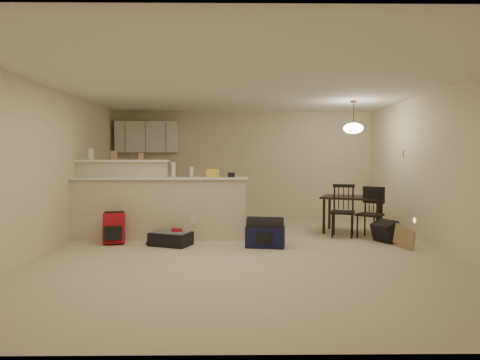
{
  "coord_description": "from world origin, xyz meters",
  "views": [
    {
      "loc": [
        -0.18,
        -6.52,
        1.43
      ],
      "look_at": [
        -0.1,
        0.7,
        1.05
      ],
      "focal_mm": 32.0,
      "sensor_mm": 36.0,
      "label": 1
    }
  ],
  "objects_px": {
    "dining_table": "(352,201)",
    "suitcase": "(171,239)",
    "navy_duffel": "(265,237)",
    "dining_chair_far": "(370,213)",
    "pendant_lamp": "(353,128)",
    "dining_chair_near": "(343,211)",
    "black_daypack": "(386,232)",
    "red_backpack": "(114,229)"
  },
  "relations": [
    {
      "from": "pendant_lamp",
      "to": "navy_duffel",
      "type": "distance_m",
      "value": 2.83
    },
    {
      "from": "suitcase",
      "to": "black_daypack",
      "type": "height_order",
      "value": "black_daypack"
    },
    {
      "from": "dining_table",
      "to": "black_daypack",
      "type": "height_order",
      "value": "dining_table"
    },
    {
      "from": "dining_table",
      "to": "suitcase",
      "type": "relative_size",
      "value": 2.07
    },
    {
      "from": "pendant_lamp",
      "to": "black_daypack",
      "type": "bearing_deg",
      "value": -70.39
    },
    {
      "from": "red_backpack",
      "to": "navy_duffel",
      "type": "xyz_separation_m",
      "value": [
        2.49,
        -0.29,
        -0.09
      ]
    },
    {
      "from": "dining_chair_far",
      "to": "suitcase",
      "type": "bearing_deg",
      "value": -127.21
    },
    {
      "from": "suitcase",
      "to": "red_backpack",
      "type": "bearing_deg",
      "value": -167.93
    },
    {
      "from": "dining_table",
      "to": "dining_chair_near",
      "type": "relative_size",
      "value": 1.39
    },
    {
      "from": "dining_chair_near",
      "to": "red_backpack",
      "type": "relative_size",
      "value": 1.87
    },
    {
      "from": "dining_chair_near",
      "to": "red_backpack",
      "type": "distance_m",
      "value": 4.0
    },
    {
      "from": "dining_chair_near",
      "to": "dining_chair_far",
      "type": "xyz_separation_m",
      "value": [
        0.45,
        -0.12,
        -0.03
      ]
    },
    {
      "from": "dining_chair_far",
      "to": "suitcase",
      "type": "xyz_separation_m",
      "value": [
        -3.44,
        -0.62,
        -0.34
      ]
    },
    {
      "from": "dining_chair_near",
      "to": "pendant_lamp",
      "type": "bearing_deg",
      "value": 73.29
    },
    {
      "from": "red_backpack",
      "to": "suitcase",
      "type": "bearing_deg",
      "value": -18.37
    },
    {
      "from": "dining_chair_far",
      "to": "red_backpack",
      "type": "height_order",
      "value": "dining_chair_far"
    },
    {
      "from": "pendant_lamp",
      "to": "suitcase",
      "type": "distance_m",
      "value": 3.95
    },
    {
      "from": "dining_table",
      "to": "black_daypack",
      "type": "xyz_separation_m",
      "value": [
        0.33,
        -0.91,
        -0.44
      ]
    },
    {
      "from": "dining_table",
      "to": "navy_duffel",
      "type": "bearing_deg",
      "value": -121.17
    },
    {
      "from": "pendant_lamp",
      "to": "dining_table",
      "type": "bearing_deg",
      "value": 90.0
    },
    {
      "from": "dining_chair_far",
      "to": "navy_duffel",
      "type": "distance_m",
      "value": 2.07
    },
    {
      "from": "navy_duffel",
      "to": "black_daypack",
      "type": "relative_size",
      "value": 1.56
    },
    {
      "from": "suitcase",
      "to": "dining_chair_far",
      "type": "bearing_deg",
      "value": 30.89
    },
    {
      "from": "dining_table",
      "to": "dining_chair_near",
      "type": "xyz_separation_m",
      "value": [
        -0.28,
        -0.41,
        -0.14
      ]
    },
    {
      "from": "red_backpack",
      "to": "pendant_lamp",
      "type": "bearing_deg",
      "value": 3.57
    },
    {
      "from": "pendant_lamp",
      "to": "suitcase",
      "type": "bearing_deg",
      "value": -160.71
    },
    {
      "from": "dining_chair_far",
      "to": "black_daypack",
      "type": "distance_m",
      "value": 0.5
    },
    {
      "from": "dining_table",
      "to": "navy_duffel",
      "type": "height_order",
      "value": "dining_table"
    },
    {
      "from": "dining_chair_near",
      "to": "red_backpack",
      "type": "height_order",
      "value": "dining_chair_near"
    },
    {
      "from": "dining_chair_far",
      "to": "black_daypack",
      "type": "height_order",
      "value": "dining_chair_far"
    },
    {
      "from": "navy_duffel",
      "to": "black_daypack",
      "type": "height_order",
      "value": "black_daypack"
    },
    {
      "from": "dining_chair_far",
      "to": "red_backpack",
      "type": "bearing_deg",
      "value": -131.28
    },
    {
      "from": "dining_table",
      "to": "suitcase",
      "type": "height_order",
      "value": "dining_table"
    },
    {
      "from": "dining_chair_near",
      "to": "suitcase",
      "type": "distance_m",
      "value": 3.1
    },
    {
      "from": "pendant_lamp",
      "to": "dining_chair_near",
      "type": "bearing_deg",
      "value": -124.81
    },
    {
      "from": "pendant_lamp",
      "to": "suitcase",
      "type": "relative_size",
      "value": 0.98
    },
    {
      "from": "dining_table",
      "to": "dining_chair_near",
      "type": "distance_m",
      "value": 0.51
    },
    {
      "from": "dining_table",
      "to": "navy_duffel",
      "type": "xyz_separation_m",
      "value": [
        -1.74,
        -1.28,
        -0.44
      ]
    },
    {
      "from": "dining_chair_near",
      "to": "suitcase",
      "type": "bearing_deg",
      "value": -148.0
    },
    {
      "from": "dining_chair_near",
      "to": "navy_duffel",
      "type": "xyz_separation_m",
      "value": [
        -1.46,
        -0.88,
        -0.3
      ]
    },
    {
      "from": "dining_table",
      "to": "suitcase",
      "type": "bearing_deg",
      "value": -138.27
    },
    {
      "from": "red_backpack",
      "to": "black_daypack",
      "type": "distance_m",
      "value": 4.56
    }
  ]
}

